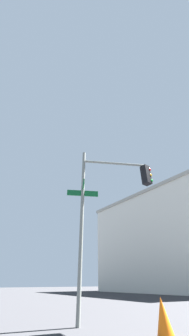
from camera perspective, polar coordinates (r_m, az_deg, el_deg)
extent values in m
cylinder|color=slate|center=(6.35, -3.94, -15.58)|extent=(0.12, 0.12, 5.45)
cylinder|color=slate|center=(7.51, 6.20, 1.40)|extent=(1.27, 2.22, 0.09)
cube|color=black|center=(7.64, 15.51, -2.12)|extent=(0.28, 0.28, 0.80)
sphere|color=red|center=(7.82, 16.27, -0.59)|extent=(0.18, 0.18, 0.18)
sphere|color=orange|center=(7.70, 16.54, -2.18)|extent=(0.18, 0.18, 0.18)
sphere|color=green|center=(7.59, 16.83, -3.82)|extent=(0.18, 0.18, 0.18)
cube|color=#0F5128|center=(6.67, -3.65, -7.75)|extent=(0.56, 0.98, 0.20)
cube|color=#0F5128|center=(6.77, -3.58, -6.05)|extent=(0.90, 0.51, 0.20)
cube|color=silver|center=(31.93, 26.52, -20.80)|extent=(17.40, 19.07, 10.82)
cube|color=#9D998E|center=(33.18, 24.19, -11.43)|extent=(17.70, 19.37, 0.40)
cone|color=orange|center=(5.39, 20.30, -36.80)|extent=(0.36, 0.36, 0.69)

